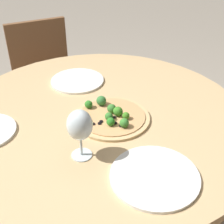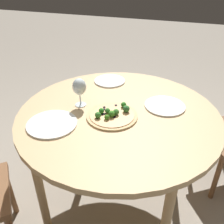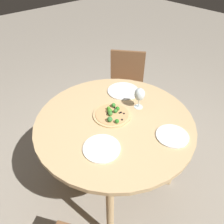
{
  "view_description": "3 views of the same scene",
  "coord_description": "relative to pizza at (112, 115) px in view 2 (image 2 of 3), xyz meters",
  "views": [
    {
      "loc": [
        0.97,
        0.2,
        1.43
      ],
      "look_at": [
        0.02,
        0.05,
        0.78
      ],
      "focal_mm": 50.0,
      "sensor_mm": 36.0,
      "label": 1
    },
    {
      "loc": [
        -0.33,
        1.16,
        1.51
      ],
      "look_at": [
        0.02,
        0.05,
        0.78
      ],
      "focal_mm": 40.0,
      "sensor_mm": 36.0,
      "label": 2
    },
    {
      "loc": [
        -0.8,
        -0.87,
        1.8
      ],
      "look_at": [
        0.02,
        0.05,
        0.78
      ],
      "focal_mm": 35.0,
      "sensor_mm": 36.0,
      "label": 3
    }
  ],
  "objects": [
    {
      "name": "ground_plane",
      "position": [
        -0.02,
        -0.05,
        -0.76
      ],
      "size": [
        12.0,
        12.0,
        0.0
      ],
      "primitive_type": "plane",
      "color": "gray"
    },
    {
      "name": "dining_table",
      "position": [
        -0.02,
        -0.05,
        -0.08
      ],
      "size": [
        1.15,
        1.15,
        0.75
      ],
      "color": "tan",
      "rests_on": "ground_plane"
    },
    {
      "name": "pizza",
      "position": [
        0.0,
        0.0,
        0.0
      ],
      "size": [
        0.28,
        0.28,
        0.05
      ],
      "color": "tan",
      "rests_on": "dining_table"
    },
    {
      "name": "wine_glass",
      "position": [
        0.22,
        -0.06,
        0.11
      ],
      "size": [
        0.08,
        0.08,
        0.17
      ],
      "color": "silver",
      "rests_on": "dining_table"
    },
    {
      "name": "plate_near",
      "position": [
        0.28,
        0.17,
        -0.01
      ],
      "size": [
        0.27,
        0.27,
        0.01
      ],
      "color": "white",
      "rests_on": "dining_table"
    },
    {
      "name": "plate_far",
      "position": [
        -0.26,
        -0.2,
        -0.01
      ],
      "size": [
        0.24,
        0.24,
        0.01
      ],
      "color": "white",
      "rests_on": "dining_table"
    },
    {
      "name": "plate_side",
      "position": [
        0.16,
        -0.43,
        -0.01
      ],
      "size": [
        0.22,
        0.22,
        0.01
      ],
      "color": "white",
      "rests_on": "dining_table"
    }
  ]
}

